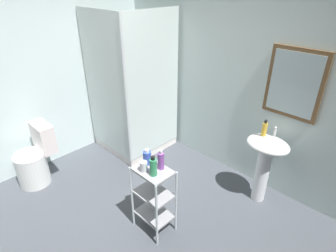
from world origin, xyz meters
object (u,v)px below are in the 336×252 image
pedestal_sink (265,157)px  toilet (35,160)px  shampoo_bottle_blue (147,157)px  storage_cart (154,195)px  shower_stall (133,121)px  hand_soap_bottle (264,129)px  rinse_cup (144,166)px  body_wash_bottle_green (153,167)px  conditioner_bottle_purple (161,160)px

pedestal_sink → toilet: 2.74m
shampoo_bottle_blue → storage_cart: bearing=-15.8°
shower_stall → shampoo_bottle_blue: shower_stall is taller
toilet → storage_cart: 1.69m
pedestal_sink → shampoo_bottle_blue: (-0.66, -1.12, 0.23)m
storage_cart → shampoo_bottle_blue: bearing=164.2°
shampoo_bottle_blue → shower_stall: bearing=146.9°
pedestal_sink → storage_cart: bearing=-115.5°
shower_stall → shampoo_bottle_blue: bearing=-33.1°
toilet → pedestal_sink: bearing=38.1°
hand_soap_bottle → rinse_cup: size_ratio=1.83×
pedestal_sink → rinse_cup: size_ratio=7.96×
pedestal_sink → toilet: (-2.15, -1.68, -0.26)m
toilet → body_wash_bottle_green: 1.80m
body_wash_bottle_green → rinse_cup: body_wash_bottle_green is taller
toilet → body_wash_bottle_green: body_wash_bottle_green is taller
shower_stall → hand_soap_bottle: bearing=11.0°
body_wash_bottle_green → rinse_cup: 0.11m
toilet → shampoo_bottle_blue: 1.66m
shower_stall → toilet: 1.39m
shower_stall → pedestal_sink: bearing=9.6°
body_wash_bottle_green → conditioner_bottle_purple: size_ratio=1.00×
shower_stall → shampoo_bottle_blue: size_ratio=12.73×
hand_soap_bottle → body_wash_bottle_green: size_ratio=0.93×
pedestal_sink → rinse_cup: bearing=-116.0°
shower_stall → rinse_cup: size_ratio=19.64×
storage_cart → conditioner_bottle_purple: (0.04, 0.07, 0.39)m
conditioner_bottle_purple → storage_cart: bearing=-117.3°
conditioner_bottle_purple → rinse_cup: bearing=-120.6°
storage_cart → hand_soap_bottle: hand_soap_bottle is taller
rinse_cup → toilet: bearing=-163.5°
shower_stall → body_wash_bottle_green: size_ratio=10.01×
toilet → hand_soap_bottle: 2.74m
shower_stall → storage_cart: shower_stall is taller
shampoo_bottle_blue → hand_soap_bottle: bearing=63.4°
pedestal_sink → toilet: size_ratio=1.07×
pedestal_sink → rinse_cup: rinse_cup is taller
pedestal_sink → body_wash_bottle_green: (-0.49, -1.20, 0.25)m
shower_stall → toilet: bearing=-100.7°
shower_stall → hand_soap_bottle: size_ratio=10.75×
toilet → conditioner_bottle_purple: 1.81m
hand_soap_bottle → conditioner_bottle_purple: hand_soap_bottle is taller
hand_soap_bottle → rinse_cup: hand_soap_bottle is taller
storage_cart → conditioner_bottle_purple: conditioner_bottle_purple is taller
body_wash_bottle_green → hand_soap_bottle: bearing=71.5°
body_wash_bottle_green → shampoo_bottle_blue: bearing=155.8°
hand_soap_bottle → shampoo_bottle_blue: size_ratio=1.18×
pedestal_sink → storage_cart: pedestal_sink is taller
storage_cart → conditioner_bottle_purple: size_ratio=3.71×
toilet → storage_cart: toilet is taller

